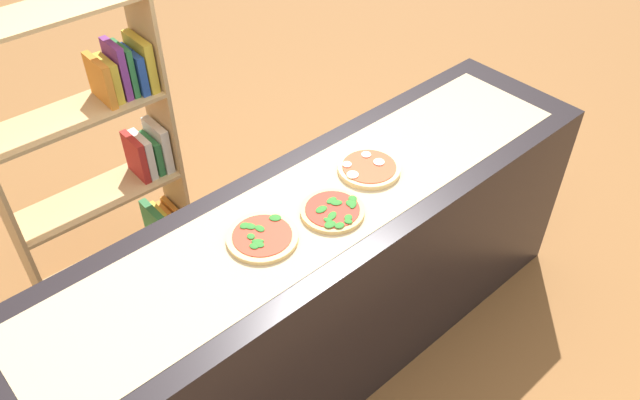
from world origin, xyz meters
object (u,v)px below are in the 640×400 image
at_px(pizza_mozzarella_2, 369,168).
at_px(bookshelf, 109,152).
at_px(pizza_spinach_1, 333,211).
at_px(pizza_spinach_0, 262,237).

relative_size(pizza_mozzarella_2, bookshelf, 0.17).
relative_size(pizza_spinach_1, pizza_mozzarella_2, 0.95).
height_order(pizza_spinach_0, bookshelf, bookshelf).
height_order(pizza_spinach_1, bookshelf, bookshelf).
distance_m(pizza_spinach_1, bookshelf, 1.29).
xyz_separation_m(pizza_spinach_1, bookshelf, (-0.33, 1.22, -0.25)).
xyz_separation_m(pizza_spinach_0, bookshelf, (-0.05, 1.16, -0.25)).
bearing_deg(pizza_spinach_1, pizza_mozzarella_2, 17.75).
bearing_deg(bookshelf, pizza_spinach_1, -75.00).
distance_m(pizza_spinach_0, bookshelf, 1.18).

